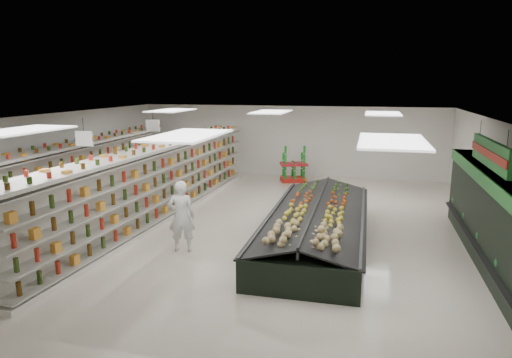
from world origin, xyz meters
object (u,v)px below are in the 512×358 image
(shopper_main, at_px, (182,216))
(shopper_background, at_px, (202,169))
(produce_island, at_px, (317,223))
(soda_endcap, at_px, (294,166))
(gondola_left, at_px, (67,182))
(gondola_center, at_px, (160,185))

(shopper_main, distance_m, shopper_background, 6.73)
(produce_island, distance_m, shopper_background, 7.06)
(soda_endcap, bearing_deg, produce_island, -75.87)
(gondola_left, height_order, produce_island, gondola_left)
(soda_endcap, relative_size, shopper_main, 0.79)
(gondola_left, xyz_separation_m, soda_endcap, (6.50, 6.53, -0.32))
(gondola_left, xyz_separation_m, gondola_center, (3.26, 0.18, 0.03))
(produce_island, relative_size, soda_endcap, 4.98)
(produce_island, distance_m, shopper_main, 3.63)
(soda_endcap, bearing_deg, shopper_main, -98.55)
(soda_endcap, bearing_deg, gondola_center, -117.04)
(produce_island, xyz_separation_m, soda_endcap, (-1.87, 7.42, 0.21))
(produce_island, xyz_separation_m, shopper_main, (-3.22, -1.61, 0.43))
(gondola_center, bearing_deg, soda_endcap, 65.32)
(gondola_center, bearing_deg, shopper_main, -52.53)
(produce_island, height_order, shopper_main, shopper_main)
(gondola_left, height_order, shopper_main, gondola_left)
(produce_island, distance_m, soda_endcap, 7.65)
(shopper_main, bearing_deg, gondola_left, -37.90)
(gondola_center, relative_size, shopper_main, 7.21)
(gondola_center, relative_size, shopper_background, 7.54)
(shopper_main, bearing_deg, produce_island, -165.41)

